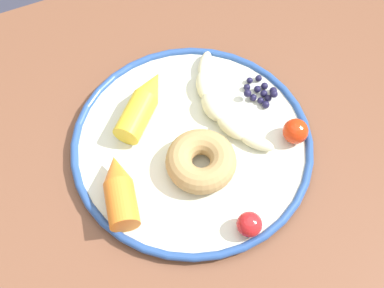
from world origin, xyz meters
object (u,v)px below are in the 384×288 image
Objects in this scene: dining_table at (206,198)px; carrot_yellow at (142,104)px; tomato_mid at (295,131)px; carrot_orange at (119,190)px; blueberry_pile at (261,92)px; banana at (219,105)px; donut at (200,159)px; tomato_near at (249,224)px; plate at (192,145)px.

carrot_yellow reaches higher than dining_table.
carrot_yellow is at bearing -34.81° from tomato_mid.
blueberry_pile is at bearing -163.21° from carrot_orange.
dining_table is 0.19m from tomato_mid.
banana is 0.10m from donut.
tomato_near is (0.11, 0.19, 0.01)m from blueberry_pile.
donut is 0.12m from tomato_near.
tomato_near is at bearing 96.72° from plate.
carrot_orange is 3.24× the size of tomato_near.
carrot_yellow reaches higher than banana.
blueberry_pile is 0.09m from tomato_mid.
carrot_yellow is at bearing -13.53° from blueberry_pile.
carrot_yellow is (-0.08, -0.12, -0.00)m from carrot_orange.
carrot_orange is at bearing 56.55° from carrot_yellow.
blueberry_pile reaches higher than dining_table.
donut reaches higher than blueberry_pile.
carrot_orange reaches higher than tomato_mid.
banana is at bearing -47.49° from tomato_mid.
tomato_near is (-0.01, 0.11, 0.14)m from dining_table.
blueberry_pile is at bearing -163.63° from plate.
tomato_mid is (-0.01, 0.09, 0.01)m from blueberry_pile.
tomato_mid is (-0.15, 0.01, -0.00)m from donut.
donut is 2.90× the size of tomato_near.
banana is at bearing -123.92° from dining_table.
carrot_yellow is at bearing -60.73° from plate.
carrot_orange reaches higher than tomato_near.
blueberry_pile is 1.76× the size of tomato_near.
blueberry_pile is 0.22m from tomato_near.
donut is (-0.12, -0.00, -0.00)m from carrot_orange.
tomato_mid is at bearing 132.51° from banana.
plate is 0.14m from blueberry_pile.
tomato_near reaches higher than plate.
plate is 0.16m from tomato_near.
tomato_mid is (-0.08, 0.09, 0.01)m from banana.
blueberry_pile is (-0.26, -0.08, -0.01)m from carrot_orange.
donut is (0.01, -0.00, 0.14)m from dining_table.
plate is 10.30× the size of tomato_near.
donut is (0.07, 0.08, 0.01)m from banana.
tomato_mid reaches higher than banana.
plate is at bearing -19.13° from tomato_mid.
dining_table is 0.18m from tomato_near.
plate is at bearing -78.37° from dining_table.
dining_table is 9.74× the size of donut.
dining_table is at bearing 32.68° from blueberry_pile.
donut reaches higher than dining_table.
plate is 3.18× the size of carrot_orange.
banana is 1.83× the size of carrot_yellow.
carrot_yellow is 3.30× the size of tomato_near.
carrot_orange is 0.27m from blueberry_pile.
dining_table is 0.19m from carrot_orange.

